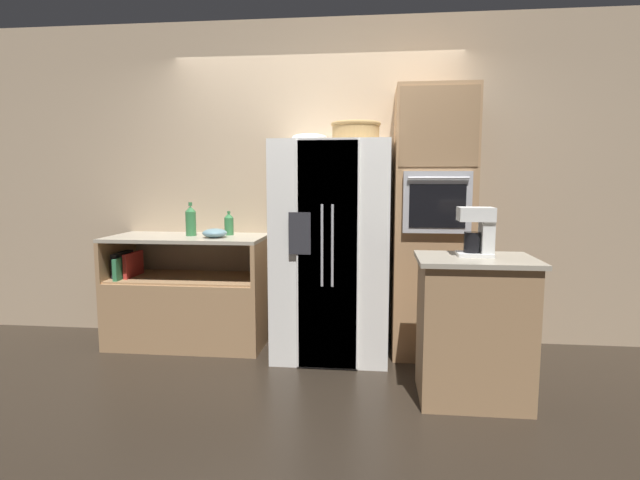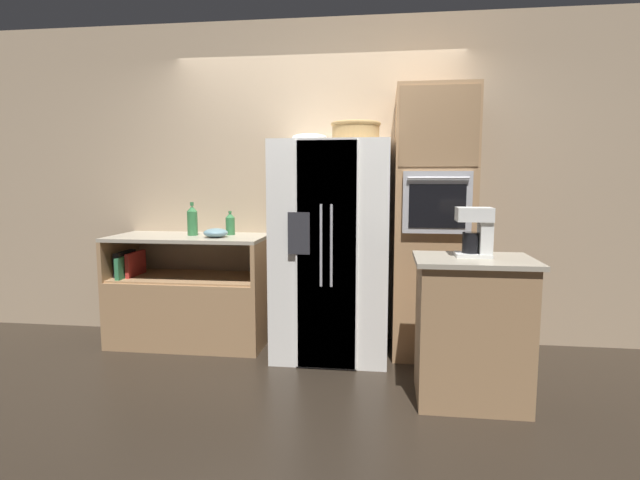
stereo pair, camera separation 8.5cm
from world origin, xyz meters
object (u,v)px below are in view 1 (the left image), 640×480
bottle_tall (191,221)px  coffee_maker (479,229)px  mixing_bowl (215,233)px  refrigerator (332,249)px  fruit_bowl (310,137)px  wall_oven (432,223)px  wicker_basket (356,131)px  bottle_short (229,224)px

bottle_tall → coffee_maker: coffee_maker is taller
bottle_tall → mixing_bowl: bottle_tall is taller
refrigerator → fruit_bowl: bearing=-164.8°
wall_oven → coffee_maker: size_ratio=6.79×
mixing_bowl → bottle_tall: bearing=155.5°
refrigerator → bottle_tall: size_ratio=5.99×
refrigerator → fruit_bowl: size_ratio=6.25×
wicker_basket → mixing_bowl: bearing=176.4°
refrigerator → wicker_basket: wicker_basket is taller
wicker_basket → fruit_bowl: 0.37m
mixing_bowl → coffee_maker: coffee_maker is taller
refrigerator → coffee_maker: size_ratio=5.47×
refrigerator → bottle_tall: refrigerator is taller
fruit_bowl → bottle_short: (-0.74, 0.25, -0.71)m
wicker_basket → bottle_short: wicker_basket is taller
bottle_short → mixing_bowl: 0.22m
bottle_short → mixing_bowl: bearing=-107.4°
fruit_bowl → bottle_tall: size_ratio=0.96×
bottle_tall → coffee_maker: 2.39m
refrigerator → mixing_bowl: size_ratio=8.49×
wicker_basket → bottle_short: 1.37m
bottle_short → mixing_bowl: bottle_short is taller
refrigerator → wall_oven: bearing=7.1°
mixing_bowl → bottle_short: bearing=72.6°
bottle_tall → bottle_short: (0.31, 0.09, -0.03)m
wicker_basket → coffee_maker: size_ratio=1.22×
coffee_maker → bottle_short: bearing=154.0°
wall_oven → bottle_short: (-1.72, 0.10, -0.03)m
wall_oven → mixing_bowl: bearing=-176.9°
refrigerator → mixing_bowl: refrigerator is taller
fruit_bowl → wicker_basket: bearing=-3.7°
wicker_basket → wall_oven: bearing=15.6°
coffee_maker → wicker_basket: bearing=141.0°
fruit_bowl → mixing_bowl: size_ratio=1.36×
fruit_bowl → mixing_bowl: (-0.81, 0.05, -0.77)m
bottle_tall → bottle_short: bottle_tall is taller
wall_oven → fruit_bowl: 1.20m
wicker_basket → bottle_short: bearing=166.0°
wicker_basket → refrigerator: bearing=159.0°
wicker_basket → coffee_maker: bearing=-39.0°
wall_oven → wicker_basket: size_ratio=5.56×
refrigerator → coffee_maker: bearing=-36.2°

